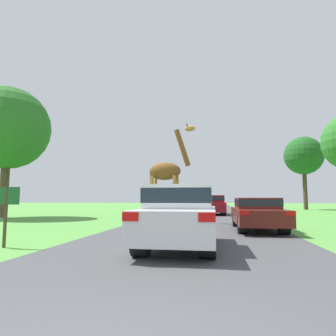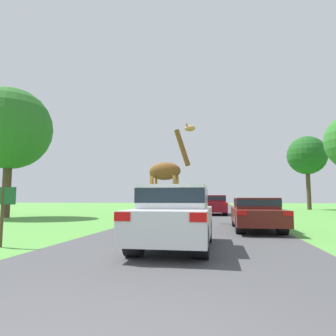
{
  "view_description": "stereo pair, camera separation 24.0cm",
  "coord_description": "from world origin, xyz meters",
  "px_view_note": "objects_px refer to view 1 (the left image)",
  "views": [
    {
      "loc": [
        0.7,
        -1.77,
        1.21
      ],
      "look_at": [
        -1.64,
        13.57,
        2.79
      ],
      "focal_mm": 32.0,
      "sensor_mm": 36.0,
      "label": 1
    },
    {
      "loc": [
        0.94,
        -1.73,
        1.21
      ],
      "look_at": [
        -1.64,
        13.57,
        2.79
      ],
      "focal_mm": 32.0,
      "sensor_mm": 36.0,
      "label": 2
    }
  ],
  "objects_px": {
    "giraffe_near_road": "(167,173)",
    "car_lead_maroon": "(180,215)",
    "tree_right_cluster": "(304,156)",
    "sign_post": "(6,205)",
    "tree_far_right": "(8,128)",
    "car_queue_right": "(213,204)",
    "car_far_ahead": "(188,204)",
    "car_queue_left": "(257,212)"
  },
  "relations": [
    {
      "from": "giraffe_near_road",
      "to": "car_lead_maroon",
      "type": "relative_size",
      "value": 1.3
    },
    {
      "from": "tree_right_cluster",
      "to": "sign_post",
      "type": "xyz_separation_m",
      "value": [
        -15.15,
        -28.1,
        -4.89
      ]
    },
    {
      "from": "tree_far_right",
      "to": "car_lead_maroon",
      "type": "bearing_deg",
      "value": -38.71
    },
    {
      "from": "tree_right_cluster",
      "to": "sign_post",
      "type": "distance_m",
      "value": 32.3
    },
    {
      "from": "car_lead_maroon",
      "to": "giraffe_near_road",
      "type": "bearing_deg",
      "value": 101.1
    },
    {
      "from": "car_lead_maroon",
      "to": "sign_post",
      "type": "height_order",
      "value": "car_lead_maroon"
    },
    {
      "from": "giraffe_near_road",
      "to": "tree_far_right",
      "type": "height_order",
      "value": "tree_far_right"
    },
    {
      "from": "car_lead_maroon",
      "to": "tree_far_right",
      "type": "xyz_separation_m",
      "value": [
        -12.42,
        9.96,
        4.97
      ]
    },
    {
      "from": "tree_right_cluster",
      "to": "tree_far_right",
      "type": "distance_m",
      "value": 29.15
    },
    {
      "from": "car_lead_maroon",
      "to": "car_queue_right",
      "type": "bearing_deg",
      "value": 87.15
    },
    {
      "from": "giraffe_near_road",
      "to": "car_far_ahead",
      "type": "distance_m",
      "value": 12.29
    },
    {
      "from": "giraffe_near_road",
      "to": "car_queue_right",
      "type": "distance_m",
      "value": 8.31
    },
    {
      "from": "car_queue_right",
      "to": "car_queue_left",
      "type": "relative_size",
      "value": 0.94
    },
    {
      "from": "tree_far_right",
      "to": "sign_post",
      "type": "distance_m",
      "value": 14.09
    },
    {
      "from": "car_queue_right",
      "to": "car_far_ahead",
      "type": "relative_size",
      "value": 1.05
    },
    {
      "from": "car_lead_maroon",
      "to": "car_queue_right",
      "type": "height_order",
      "value": "car_lead_maroon"
    },
    {
      "from": "car_queue_right",
      "to": "tree_right_cluster",
      "type": "xyz_separation_m",
      "value": [
        10.05,
        11.86,
        5.18
      ]
    },
    {
      "from": "car_far_ahead",
      "to": "tree_far_right",
      "type": "bearing_deg",
      "value": -137.32
    },
    {
      "from": "car_queue_left",
      "to": "tree_right_cluster",
      "type": "bearing_deg",
      "value": 69.93
    },
    {
      "from": "car_queue_left",
      "to": "car_lead_maroon",
      "type": "bearing_deg",
      "value": -117.78
    },
    {
      "from": "giraffe_near_road",
      "to": "car_queue_right",
      "type": "xyz_separation_m",
      "value": [
        2.33,
        7.78,
        -1.78
      ]
    },
    {
      "from": "car_lead_maroon",
      "to": "tree_right_cluster",
      "type": "relative_size",
      "value": 0.49
    },
    {
      "from": "car_queue_right",
      "to": "sign_post",
      "type": "distance_m",
      "value": 17.03
    },
    {
      "from": "giraffe_near_road",
      "to": "car_queue_left",
      "type": "xyz_separation_m",
      "value": [
        4.04,
        -3.19,
        -1.86
      ]
    },
    {
      "from": "tree_far_right",
      "to": "tree_right_cluster",
      "type": "bearing_deg",
      "value": 37.1
    },
    {
      "from": "car_queue_right",
      "to": "tree_right_cluster",
      "type": "bearing_deg",
      "value": 49.73
    },
    {
      "from": "car_queue_left",
      "to": "tree_right_cluster",
      "type": "relative_size",
      "value": 0.57
    },
    {
      "from": "tree_right_cluster",
      "to": "car_far_ahead",
      "type": "bearing_deg",
      "value": -148.68
    },
    {
      "from": "car_far_ahead",
      "to": "car_queue_right",
      "type": "bearing_deg",
      "value": -62.91
    },
    {
      "from": "car_queue_right",
      "to": "tree_far_right",
      "type": "height_order",
      "value": "tree_far_right"
    },
    {
      "from": "car_queue_right",
      "to": "car_far_ahead",
      "type": "bearing_deg",
      "value": 117.09
    },
    {
      "from": "car_far_ahead",
      "to": "tree_right_cluster",
      "type": "bearing_deg",
      "value": 31.32
    },
    {
      "from": "car_lead_maroon",
      "to": "car_far_ahead",
      "type": "relative_size",
      "value": 0.96
    },
    {
      "from": "car_queue_right",
      "to": "tree_right_cluster",
      "type": "height_order",
      "value": "tree_right_cluster"
    },
    {
      "from": "tree_far_right",
      "to": "giraffe_near_road",
      "type": "bearing_deg",
      "value": -10.65
    },
    {
      "from": "car_far_ahead",
      "to": "sign_post",
      "type": "height_order",
      "value": "sign_post"
    },
    {
      "from": "car_lead_maroon",
      "to": "car_far_ahead",
      "type": "xyz_separation_m",
      "value": [
        -1.46,
        20.07,
        -0.08
      ]
    },
    {
      "from": "tree_far_right",
      "to": "car_far_ahead",
      "type": "bearing_deg",
      "value": 42.68
    },
    {
      "from": "giraffe_near_road",
      "to": "car_queue_left",
      "type": "distance_m",
      "value": 5.48
    },
    {
      "from": "car_queue_left",
      "to": "tree_right_cluster",
      "type": "xyz_separation_m",
      "value": [
        8.34,
        22.82,
        5.26
      ]
    },
    {
      "from": "car_far_ahead",
      "to": "tree_right_cluster",
      "type": "xyz_separation_m",
      "value": [
        12.29,
        7.48,
        5.21
      ]
    },
    {
      "from": "giraffe_near_road",
      "to": "tree_far_right",
      "type": "distance_m",
      "value": 11.53
    }
  ]
}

